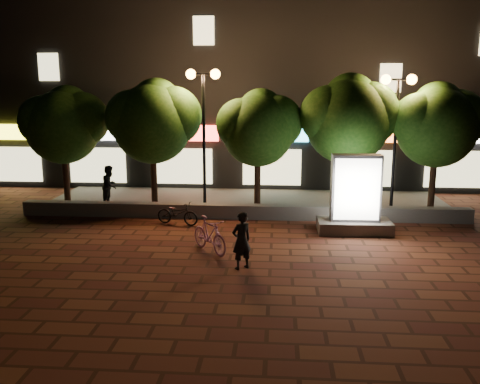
# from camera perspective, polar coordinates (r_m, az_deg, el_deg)

# --- Properties ---
(ground) EXTENTS (80.00, 80.00, 0.00)m
(ground) POSITION_cam_1_polar(r_m,az_deg,el_deg) (14.34, -0.99, -7.00)
(ground) COLOR brown
(ground) RESTS_ON ground
(retaining_wall) EXTENTS (16.00, 0.45, 0.50)m
(retaining_wall) POSITION_cam_1_polar(r_m,az_deg,el_deg) (18.10, 0.18, -2.21)
(retaining_wall) COLOR #5E5B57
(retaining_wall) RESTS_ON ground
(sidewalk) EXTENTS (16.00, 5.00, 0.08)m
(sidewalk) POSITION_cam_1_polar(r_m,az_deg,el_deg) (20.58, 0.69, -1.12)
(sidewalk) COLOR #5E5B57
(sidewalk) RESTS_ON ground
(building_block) EXTENTS (28.00, 8.12, 11.30)m
(building_block) POSITION_cam_1_polar(r_m,az_deg,el_deg) (26.56, 1.62, 12.53)
(building_block) COLOR black
(building_block) RESTS_ON ground
(tree_far_left) EXTENTS (3.36, 2.80, 4.63)m
(tree_far_left) POSITION_cam_1_polar(r_m,az_deg,el_deg) (20.74, -19.19, 7.43)
(tree_far_left) COLOR black
(tree_far_left) RESTS_ON sidewalk
(tree_left) EXTENTS (3.60, 3.00, 4.89)m
(tree_left) POSITION_cam_1_polar(r_m,az_deg,el_deg) (19.61, -9.69, 8.14)
(tree_left) COLOR black
(tree_left) RESTS_ON sidewalk
(tree_mid) EXTENTS (3.24, 2.70, 4.50)m
(tree_mid) POSITION_cam_1_polar(r_m,az_deg,el_deg) (19.06, 2.18, 7.51)
(tree_mid) COLOR black
(tree_mid) RESTS_ON sidewalk
(tree_right) EXTENTS (3.72, 3.10, 5.07)m
(tree_right) POSITION_cam_1_polar(r_m,az_deg,el_deg) (19.20, 12.20, 8.34)
(tree_right) COLOR black
(tree_right) RESTS_ON sidewalk
(tree_far_right) EXTENTS (3.48, 2.90, 4.76)m
(tree_far_right) POSITION_cam_1_polar(r_m,az_deg,el_deg) (19.89, 21.41, 7.34)
(tree_far_right) COLOR black
(tree_far_right) RESTS_ON sidewalk
(street_lamp_left) EXTENTS (1.26, 0.36, 5.18)m
(street_lamp_left) POSITION_cam_1_polar(r_m,az_deg,el_deg) (18.94, -4.14, 9.93)
(street_lamp_left) COLOR black
(street_lamp_left) RESTS_ON sidewalk
(street_lamp_right) EXTENTS (1.26, 0.36, 4.98)m
(street_lamp_right) POSITION_cam_1_polar(r_m,az_deg,el_deg) (19.21, 17.27, 9.07)
(street_lamp_right) COLOR black
(street_lamp_right) RESTS_ON sidewalk
(ad_kiosk) EXTENTS (2.35, 1.20, 2.53)m
(ad_kiosk) POSITION_cam_1_polar(r_m,az_deg,el_deg) (16.63, 12.84, -1.03)
(ad_kiosk) COLOR #5E5B57
(ad_kiosk) RESTS_ON ground
(scooter_pink) EXTENTS (1.43, 1.59, 1.01)m
(scooter_pink) POSITION_cam_1_polar(r_m,az_deg,el_deg) (14.40, -3.46, -4.85)
(scooter_pink) COLOR #D784BE
(scooter_pink) RESTS_ON ground
(rider) EXTENTS (0.66, 0.62, 1.52)m
(rider) POSITION_cam_1_polar(r_m,az_deg,el_deg) (13.00, 0.18, -5.48)
(rider) COLOR black
(rider) RESTS_ON ground
(scooter_parked) EXTENTS (1.60, 0.92, 0.80)m
(scooter_parked) POSITION_cam_1_polar(r_m,az_deg,el_deg) (17.39, -7.06, -2.38)
(scooter_parked) COLOR black
(scooter_parked) RESTS_ON ground
(pedestrian) EXTENTS (0.67, 0.82, 1.58)m
(pedestrian) POSITION_cam_1_polar(r_m,az_deg,el_deg) (20.28, -14.44, 0.72)
(pedestrian) COLOR black
(pedestrian) RESTS_ON sidewalk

